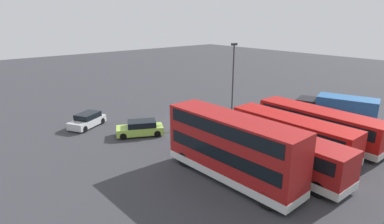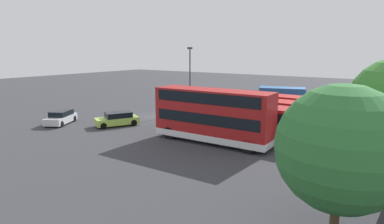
{
  "view_description": "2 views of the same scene",
  "coord_description": "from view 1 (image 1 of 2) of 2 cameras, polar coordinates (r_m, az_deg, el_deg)",
  "views": [
    {
      "loc": [
        20.4,
        24.44,
        10.89
      ],
      "look_at": [
        1.37,
        2.17,
        1.97
      ],
      "focal_mm": 29.54,
      "sensor_mm": 36.0,
      "label": 1
    },
    {
      "loc": [
        28.23,
        24.73,
        7.72
      ],
      "look_at": [
        -0.31,
        5.09,
        1.06
      ],
      "focal_mm": 29.89,
      "sensor_mm": 36.0,
      "label": 2
    }
  ],
  "objects": [
    {
      "name": "bus_single_deck_near_end",
      "position": [
        30.44,
        21.86,
        -2.05
      ],
      "size": [
        2.83,
        11.36,
        2.95
      ],
      "color": "#B71411",
      "rests_on": "ground"
    },
    {
      "name": "car_small_green",
      "position": [
        33.96,
        -18.38,
        -1.42
      ],
      "size": [
        4.32,
        3.42,
        1.43
      ],
      "color": "silver",
      "rests_on": "ground"
    },
    {
      "name": "bus_single_deck_third",
      "position": [
        24.14,
        14.48,
        -6.2
      ],
      "size": [
        2.89,
        11.55,
        2.95
      ],
      "color": "#A51919",
      "rests_on": "ground"
    },
    {
      "name": "box_truck_blue",
      "position": [
        35.16,
        24.72,
        0.21
      ],
      "size": [
        4.62,
        7.9,
        3.2
      ],
      "color": "#235999",
      "rests_on": "ground"
    },
    {
      "name": "bus_single_deck_second",
      "position": [
        27.38,
        17.51,
        -3.67
      ],
      "size": [
        2.63,
        10.71,
        2.95
      ],
      "color": "#B71411",
      "rests_on": "ground"
    },
    {
      "name": "bus_double_decker_fourth",
      "position": [
        21.6,
        7.24,
        -6.22
      ],
      "size": [
        2.82,
        10.41,
        4.55
      ],
      "color": "#A51919",
      "rests_on": "ground"
    },
    {
      "name": "waste_bin_yellow",
      "position": [
        37.86,
        11.97,
        0.59
      ],
      "size": [
        0.6,
        0.6,
        0.95
      ],
      "primitive_type": "cylinder",
      "color": "#333338",
      "rests_on": "ground"
    },
    {
      "name": "lamp_post_tall",
      "position": [
        34.89,
        7.43,
        6.67
      ],
      "size": [
        0.7,
        0.3,
        8.15
      ],
      "color": "#38383D",
      "rests_on": "ground"
    },
    {
      "name": "car_hatchback_silver",
      "position": [
        30.35,
        -9.3,
        -2.91
      ],
      "size": [
        4.67,
        3.62,
        1.43
      ],
      "color": "#A5D14C",
      "rests_on": "ground"
    },
    {
      "name": "ground_plane",
      "position": [
        33.64,
        -0.62,
        -1.95
      ],
      "size": [
        140.0,
        140.0,
        0.0
      ],
      "primitive_type": "plane",
      "color": "#38383D"
    }
  ]
}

